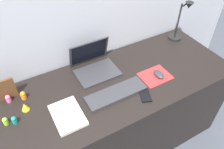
{
  "coord_description": "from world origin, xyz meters",
  "views": [
    {
      "loc": [
        -0.55,
        -0.93,
        1.81
      ],
      "look_at": [
        -0.03,
        0.0,
        0.83
      ],
      "focal_mm": 35.3,
      "sensor_mm": 36.0,
      "label": 1
    }
  ],
  "objects_px": {
    "notebook_pad": "(68,115)",
    "picture_frame": "(6,89)",
    "toy_figurine_teal": "(14,120)",
    "toy_figurine_pink": "(8,99)",
    "toy_figurine_yellow": "(25,107)",
    "desk_lamp": "(181,22)",
    "toy_figurine_orange": "(23,95)",
    "laptop": "(94,63)",
    "cell_phone": "(145,94)",
    "mouse": "(159,74)",
    "keyboard": "(116,93)",
    "toy_figurine_lime": "(5,121)"
  },
  "relations": [
    {
      "from": "picture_frame",
      "to": "cell_phone",
      "type": "bearing_deg",
      "value": -27.97
    },
    {
      "from": "picture_frame",
      "to": "toy_figurine_pink",
      "type": "xyz_separation_m",
      "value": [
        -0.01,
        -0.03,
        -0.05
      ]
    },
    {
      "from": "notebook_pad",
      "to": "toy_figurine_yellow",
      "type": "xyz_separation_m",
      "value": [
        -0.21,
        0.17,
        0.02
      ]
    },
    {
      "from": "desk_lamp",
      "to": "laptop",
      "type": "bearing_deg",
      "value": 179.45
    },
    {
      "from": "mouse",
      "to": "toy_figurine_yellow",
      "type": "relative_size",
      "value": 1.8
    },
    {
      "from": "desk_lamp",
      "to": "toy_figurine_lime",
      "type": "xyz_separation_m",
      "value": [
        -1.45,
        -0.18,
        -0.14
      ]
    },
    {
      "from": "desk_lamp",
      "to": "notebook_pad",
      "type": "distance_m",
      "value": 1.17
    },
    {
      "from": "laptop",
      "to": "notebook_pad",
      "type": "distance_m",
      "value": 0.45
    },
    {
      "from": "mouse",
      "to": "toy_figurine_orange",
      "type": "bearing_deg",
      "value": 163.57
    },
    {
      "from": "keyboard",
      "to": "toy_figurine_lime",
      "type": "relative_size",
      "value": 7.73
    },
    {
      "from": "toy_figurine_pink",
      "to": "toy_figurine_yellow",
      "type": "bearing_deg",
      "value": -56.87
    },
    {
      "from": "keyboard",
      "to": "toy_figurine_lime",
      "type": "bearing_deg",
      "value": 170.46
    },
    {
      "from": "mouse",
      "to": "toy_figurine_lime",
      "type": "distance_m",
      "value": 1.02
    },
    {
      "from": "laptop",
      "to": "toy_figurine_pink",
      "type": "bearing_deg",
      "value": -178.29
    },
    {
      "from": "mouse",
      "to": "toy_figurine_pink",
      "type": "distance_m",
      "value": 1.01
    },
    {
      "from": "toy_figurine_orange",
      "to": "toy_figurine_yellow",
      "type": "height_order",
      "value": "toy_figurine_orange"
    },
    {
      "from": "picture_frame",
      "to": "toy_figurine_teal",
      "type": "relative_size",
      "value": 2.86
    },
    {
      "from": "toy_figurine_teal",
      "to": "picture_frame",
      "type": "bearing_deg",
      "value": 88.06
    },
    {
      "from": "notebook_pad",
      "to": "toy_figurine_pink",
      "type": "height_order",
      "value": "toy_figurine_pink"
    },
    {
      "from": "notebook_pad",
      "to": "picture_frame",
      "type": "bearing_deg",
      "value": 130.35
    },
    {
      "from": "keyboard",
      "to": "mouse",
      "type": "relative_size",
      "value": 4.27
    },
    {
      "from": "toy_figurine_yellow",
      "to": "picture_frame",
      "type": "bearing_deg",
      "value": 114.65
    },
    {
      "from": "laptop",
      "to": "picture_frame",
      "type": "distance_m",
      "value": 0.6
    },
    {
      "from": "notebook_pad",
      "to": "toy_figurine_teal",
      "type": "xyz_separation_m",
      "value": [
        -0.28,
        0.11,
        0.02
      ]
    },
    {
      "from": "toy_figurine_pink",
      "to": "mouse",
      "type": "bearing_deg",
      "value": -16.11
    },
    {
      "from": "notebook_pad",
      "to": "picture_frame",
      "type": "relative_size",
      "value": 1.6
    },
    {
      "from": "toy_figurine_pink",
      "to": "toy_figurine_lime",
      "type": "bearing_deg",
      "value": -105.59
    },
    {
      "from": "laptop",
      "to": "toy_figurine_yellow",
      "type": "bearing_deg",
      "value": -165.8
    },
    {
      "from": "toy_figurine_pink",
      "to": "toy_figurine_teal",
      "type": "height_order",
      "value": "toy_figurine_pink"
    },
    {
      "from": "toy_figurine_yellow",
      "to": "laptop",
      "type": "bearing_deg",
      "value": 14.2
    },
    {
      "from": "toy_figurine_orange",
      "to": "toy_figurine_teal",
      "type": "relative_size",
      "value": 1.13
    },
    {
      "from": "toy_figurine_yellow",
      "to": "notebook_pad",
      "type": "bearing_deg",
      "value": -40.11
    },
    {
      "from": "mouse",
      "to": "toy_figurine_orange",
      "type": "xyz_separation_m",
      "value": [
        -0.88,
        0.26,
        0.01
      ]
    },
    {
      "from": "toy_figurine_pink",
      "to": "toy_figurine_orange",
      "type": "xyz_separation_m",
      "value": [
        0.09,
        -0.02,
        0.0
      ]
    },
    {
      "from": "mouse",
      "to": "toy_figurine_orange",
      "type": "relative_size",
      "value": 1.62
    },
    {
      "from": "notebook_pad",
      "to": "toy_figurine_teal",
      "type": "bearing_deg",
      "value": 159.47
    },
    {
      "from": "keyboard",
      "to": "toy_figurine_yellow",
      "type": "height_order",
      "value": "toy_figurine_yellow"
    },
    {
      "from": "keyboard",
      "to": "toy_figurine_teal",
      "type": "relative_size",
      "value": 7.82
    },
    {
      "from": "toy_figurine_lime",
      "to": "toy_figurine_orange",
      "type": "bearing_deg",
      "value": 47.53
    },
    {
      "from": "picture_frame",
      "to": "toy_figurine_lime",
      "type": "xyz_separation_m",
      "value": [
        -0.05,
        -0.2,
        -0.05
      ]
    },
    {
      "from": "toy_figurine_pink",
      "to": "toy_figurine_orange",
      "type": "height_order",
      "value": "toy_figurine_orange"
    },
    {
      "from": "toy_figurine_orange",
      "to": "toy_figurine_lime",
      "type": "bearing_deg",
      "value": -132.47
    },
    {
      "from": "mouse",
      "to": "desk_lamp",
      "type": "bearing_deg",
      "value": 34.07
    },
    {
      "from": "laptop",
      "to": "cell_phone",
      "type": "distance_m",
      "value": 0.44
    },
    {
      "from": "notebook_pad",
      "to": "toy_figurine_yellow",
      "type": "bearing_deg",
      "value": 139.92
    },
    {
      "from": "desk_lamp",
      "to": "toy_figurine_orange",
      "type": "height_order",
      "value": "desk_lamp"
    },
    {
      "from": "laptop",
      "to": "toy_figurine_yellow",
      "type": "height_order",
      "value": "laptop"
    },
    {
      "from": "mouse",
      "to": "notebook_pad",
      "type": "bearing_deg",
      "value": -179.19
    },
    {
      "from": "keyboard",
      "to": "mouse",
      "type": "distance_m",
      "value": 0.35
    },
    {
      "from": "toy_figurine_pink",
      "to": "picture_frame",
      "type": "bearing_deg",
      "value": 79.3
    }
  ]
}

